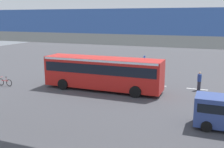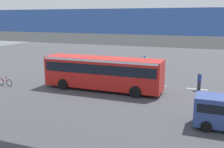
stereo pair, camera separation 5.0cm
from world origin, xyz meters
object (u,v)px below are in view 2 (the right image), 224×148
city_bus (103,71)px  bicycle_red (5,82)px  pedestrian (199,81)px  traffic_sign (144,64)px

city_bus → bicycle_red: 10.34m
bicycle_red → pedestrian: (-18.70, -5.60, 0.51)m
bicycle_red → pedestrian: pedestrian is taller
bicycle_red → pedestrian: bearing=-163.3°
pedestrian → traffic_sign: bearing=-16.5°
bicycle_red → pedestrian: size_ratio=0.99×
bicycle_red → traffic_sign: size_ratio=0.63×
traffic_sign → city_bus: bearing=61.7°
city_bus → pedestrian: size_ratio=6.44×
city_bus → traffic_sign: (-2.77, -5.14, 0.01)m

